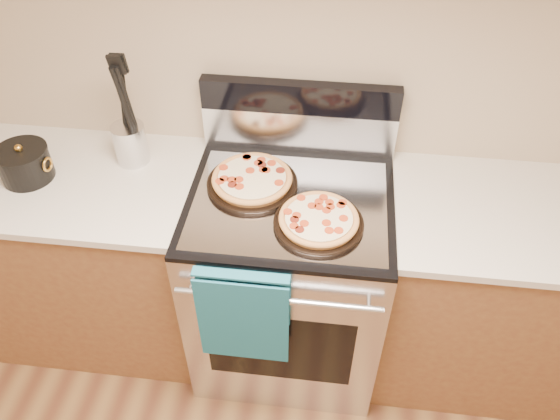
# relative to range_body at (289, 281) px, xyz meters

# --- Properties ---
(wall_back) EXTENTS (4.00, 0.00, 4.00)m
(wall_back) POSITION_rel_range_body_xyz_m (0.00, 0.35, 0.90)
(wall_back) COLOR tan
(wall_back) RESTS_ON ground
(range_body) EXTENTS (0.76, 0.68, 0.90)m
(range_body) POSITION_rel_range_body_xyz_m (0.00, 0.00, 0.00)
(range_body) COLOR #B7B7BC
(range_body) RESTS_ON ground
(oven_window) EXTENTS (0.56, 0.01, 0.40)m
(oven_window) POSITION_rel_range_body_xyz_m (0.00, -0.34, 0.00)
(oven_window) COLOR black
(oven_window) RESTS_ON range_body
(cooktop) EXTENTS (0.76, 0.68, 0.02)m
(cooktop) POSITION_rel_range_body_xyz_m (0.00, 0.00, 0.46)
(cooktop) COLOR black
(cooktop) RESTS_ON range_body
(backsplash_lower) EXTENTS (0.76, 0.06, 0.18)m
(backsplash_lower) POSITION_rel_range_body_xyz_m (0.00, 0.31, 0.56)
(backsplash_lower) COLOR silver
(backsplash_lower) RESTS_ON cooktop
(backsplash_upper) EXTENTS (0.76, 0.06, 0.12)m
(backsplash_upper) POSITION_rel_range_body_xyz_m (0.00, 0.31, 0.71)
(backsplash_upper) COLOR black
(backsplash_upper) RESTS_ON backsplash_lower
(oven_handle) EXTENTS (0.70, 0.03, 0.03)m
(oven_handle) POSITION_rel_range_body_xyz_m (0.00, -0.38, 0.35)
(oven_handle) COLOR silver
(oven_handle) RESTS_ON range_body
(dish_towel) EXTENTS (0.32, 0.05, 0.42)m
(dish_towel) POSITION_rel_range_body_xyz_m (-0.12, -0.38, 0.25)
(dish_towel) COLOR #1A5384
(dish_towel) RESTS_ON oven_handle
(foil_sheet) EXTENTS (0.70, 0.55, 0.01)m
(foil_sheet) POSITION_rel_range_body_xyz_m (0.00, -0.03, 0.47)
(foil_sheet) COLOR gray
(foil_sheet) RESTS_ON cooktop
(cabinet_left) EXTENTS (1.00, 0.62, 0.88)m
(cabinet_left) POSITION_rel_range_body_xyz_m (-0.88, 0.03, -0.01)
(cabinet_left) COLOR brown
(cabinet_left) RESTS_ON ground
(countertop_left) EXTENTS (1.02, 0.64, 0.03)m
(countertop_left) POSITION_rel_range_body_xyz_m (-0.88, 0.03, 0.45)
(countertop_left) COLOR beige
(countertop_left) RESTS_ON cabinet_left
(cabinet_right) EXTENTS (1.00, 0.62, 0.88)m
(cabinet_right) POSITION_rel_range_body_xyz_m (0.88, 0.03, -0.01)
(cabinet_right) COLOR brown
(cabinet_right) RESTS_ON ground
(countertop_right) EXTENTS (1.02, 0.64, 0.03)m
(countertop_right) POSITION_rel_range_body_xyz_m (0.88, 0.03, 0.45)
(countertop_right) COLOR beige
(countertop_right) RESTS_ON cabinet_right
(pepperoni_pizza_back) EXTENTS (0.39, 0.39, 0.05)m
(pepperoni_pizza_back) POSITION_rel_range_body_xyz_m (-0.15, 0.05, 0.50)
(pepperoni_pizza_back) COLOR #BA7338
(pepperoni_pizza_back) RESTS_ON foil_sheet
(pepperoni_pizza_front) EXTENTS (0.36, 0.36, 0.04)m
(pepperoni_pizza_front) POSITION_rel_range_body_xyz_m (0.11, -0.13, 0.50)
(pepperoni_pizza_front) COLOR #BA7338
(pepperoni_pizza_front) RESTS_ON foil_sheet
(utensil_crock) EXTENTS (0.14, 0.14, 0.16)m
(utensil_crock) POSITION_rel_range_body_xyz_m (-0.65, 0.17, 0.54)
(utensil_crock) COLOR silver
(utensil_crock) RESTS_ON countertop_left
(saucepan) EXTENTS (0.21, 0.21, 0.12)m
(saucepan) POSITION_rel_range_body_xyz_m (-1.02, 0.02, 0.52)
(saucepan) COLOR black
(saucepan) RESTS_ON countertop_left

